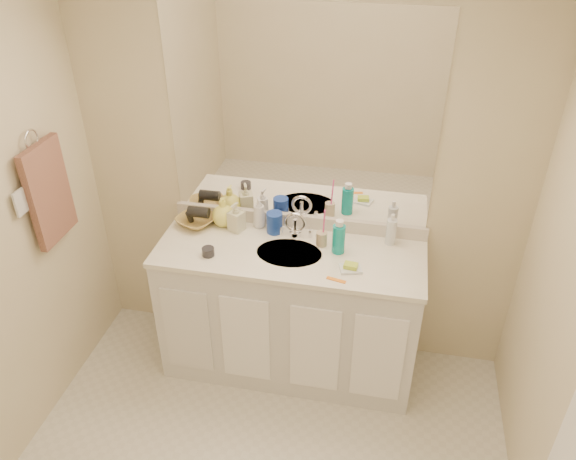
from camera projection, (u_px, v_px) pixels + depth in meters
The scene contains 24 objects.
wall_back at pixel (299, 178), 3.21m from camera, with size 2.60×0.02×2.40m, color beige.
vanity_cabinet at pixel (290, 312), 3.40m from camera, with size 1.50×0.55×0.85m, color silver.
countertop at pixel (290, 253), 3.17m from camera, with size 1.52×0.57×0.03m, color white.
backsplash at pixel (298, 221), 3.35m from camera, with size 1.52×0.03×0.08m, color beige.
sink_basin at pixel (289, 254), 3.15m from camera, with size 0.37×0.37×0.02m, color beige.
faucet at pixel (295, 228), 3.26m from camera, with size 0.02×0.02×0.11m, color silver.
mirror at pixel (300, 119), 3.01m from camera, with size 1.48×0.01×1.20m, color white.
blue_mug at pixel (274, 223), 3.29m from camera, with size 0.09×0.09×0.13m, color #1738A3.
tan_cup at pixel (322, 239), 3.18m from camera, with size 0.06×0.06×0.08m, color #C2AD88.
toothbrush at pixel (324, 223), 3.12m from camera, with size 0.01×0.01×0.18m, color #FF439C.
mouthwash_bottle at pixel (339, 239), 3.10m from camera, with size 0.07×0.07×0.17m, color #0C9595.
clear_pump_bottle at pixel (391, 232), 3.18m from camera, with size 0.06×0.06×0.15m, color silver.
soap_dish at pixel (351, 269), 3.00m from camera, with size 0.11×0.09×0.01m, color white.
green_soap at pixel (351, 266), 2.99m from camera, with size 0.07×0.05×0.03m, color #B5D534.
orange_comb at pixel (336, 280), 2.93m from camera, with size 0.11×0.02×0.00m, color orange.
dark_jar at pixel (208, 252), 3.11m from camera, with size 0.07×0.07×0.05m, color #27262B.
soap_bottle_white at pixel (259, 212), 3.32m from camera, with size 0.08×0.08×0.20m, color silver.
soap_bottle_cream at pixel (236, 217), 3.29m from camera, with size 0.08×0.08×0.18m, color beige.
soap_bottle_yellow at pixel (223, 212), 3.34m from camera, with size 0.14×0.14×0.18m, color #EFEC5D.
wicker_basket at pixel (196, 221), 3.38m from camera, with size 0.22×0.22×0.05m, color #9F8140.
hair_dryer at pixel (199, 212), 3.34m from camera, with size 0.06×0.06×0.13m, color black.
towel_ring at pixel (31, 140), 2.80m from camera, with size 0.11×0.11×0.01m, color silver.
hand_towel at pixel (49, 193), 2.96m from camera, with size 0.04×0.32×0.55m, color brown.
switch_plate at pixel (20, 202), 2.77m from camera, with size 0.01×0.09×0.13m, color silver.
Camera 1 is at (0.51, -1.52, 2.68)m, focal length 35.00 mm.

